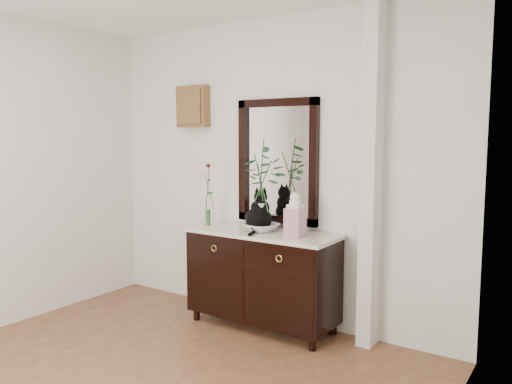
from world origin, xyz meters
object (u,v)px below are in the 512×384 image
Objects in this scene: sideboard at (262,274)px; ginger_jar at (295,214)px; cat at (259,211)px; lotus_bowl at (261,227)px.

ginger_jar is at bearing -7.93° from sideboard.
ginger_jar reaches higher than cat.
sideboard is 3.56× the size of ginger_jar.
ginger_jar is at bearing -6.44° from lotus_bowl.
cat is at bearing 175.36° from ginger_jar.
ginger_jar is (0.37, -0.03, 0.01)m from cat.
cat is (-0.03, -0.02, 0.55)m from sideboard.
ginger_jar reaches higher than lotus_bowl.
sideboard is at bearing 44.46° from lotus_bowl.
lotus_bowl is (-0.01, -0.01, 0.41)m from sideboard.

